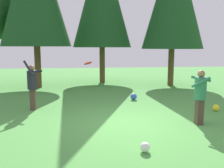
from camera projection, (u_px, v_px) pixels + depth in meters
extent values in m
plane|color=#4C9342|center=(124.00, 123.00, 7.41)|extent=(40.00, 40.00, 0.00)
cube|color=#4C382D|center=(33.00, 99.00, 8.92)|extent=(0.19, 0.22, 0.77)
cylinder|color=#23232D|center=(32.00, 80.00, 8.82)|extent=(0.34, 0.34, 0.67)
sphere|color=#8C6647|center=(31.00, 68.00, 8.75)|extent=(0.22, 0.22, 0.22)
cylinder|color=#23232D|center=(35.00, 71.00, 8.96)|extent=(0.56, 0.27, 0.12)
cylinder|color=#23232D|center=(28.00, 68.00, 8.56)|extent=(0.38, 0.20, 0.52)
cube|color=#4C382D|center=(199.00, 112.00, 7.24)|extent=(0.19, 0.22, 0.75)
cylinder|color=#2D7551|center=(200.00, 88.00, 7.13)|extent=(0.34, 0.34, 0.66)
sphere|color=#8C6647|center=(201.00, 74.00, 7.07)|extent=(0.21, 0.21, 0.21)
cylinder|color=#2D7551|center=(201.00, 82.00, 6.91)|extent=(0.50, 0.30, 0.36)
cylinder|color=#2D7551|center=(201.00, 79.00, 7.28)|extent=(0.54, 0.32, 0.17)
cylinder|color=red|center=(88.00, 63.00, 8.22)|extent=(0.37, 0.37, 0.13)
sphere|color=blue|center=(134.00, 97.00, 10.64)|extent=(0.27, 0.27, 0.27)
sphere|color=white|center=(145.00, 147.00, 5.35)|extent=(0.22, 0.22, 0.22)
sphere|color=yellow|center=(216.00, 108.00, 8.77)|extent=(0.24, 0.24, 0.24)
cylinder|color=brown|center=(37.00, 50.00, 13.59)|extent=(0.35, 0.35, 4.18)
cylinder|color=brown|center=(171.00, 52.00, 14.45)|extent=(0.34, 0.34, 3.93)
cylinder|color=brown|center=(102.00, 51.00, 15.66)|extent=(0.35, 0.35, 4.09)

